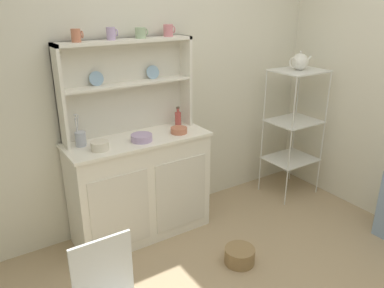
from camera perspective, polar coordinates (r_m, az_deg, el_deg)
name	(u,v)px	position (r m, az deg, el deg)	size (l,w,h in m)	color
wall_back	(159,80)	(3.32, -4.89, 9.49)	(3.84, 0.05, 2.50)	silver
hutch_cabinet	(140,186)	(3.22, -7.69, -6.19)	(1.15, 0.45, 0.87)	white
hutch_shelf_unit	(126,80)	(3.08, -9.82, 9.35)	(1.07, 0.18, 0.75)	silver
bakers_rack	(294,117)	(3.88, 14.96, 3.85)	(0.48, 0.39, 1.27)	silver
floor_basket	(240,256)	(3.08, 7.08, -16.12)	(0.23, 0.23, 0.13)	#93754C
cup_terracotta_0	(76,35)	(2.87, -16.81, 15.18)	(0.08, 0.07, 0.09)	#C67556
cup_lilac_1	(111,34)	(2.95, -11.90, 15.75)	(0.08, 0.07, 0.09)	#B79ECC
cup_sage_2	(141,33)	(3.04, -7.62, 16.05)	(0.10, 0.08, 0.08)	#9EB78E
cup_rose_3	(168,30)	(3.15, -3.52, 16.49)	(0.09, 0.08, 0.09)	#D17A84
bowl_mixing_large	(100,146)	(2.86, -13.53, -0.24)	(0.13, 0.13, 0.06)	silver
bowl_floral_medium	(142,138)	(2.98, -7.49, 0.94)	(0.17, 0.17, 0.05)	#B79ECC
bowl_cream_small	(179,130)	(3.13, -1.97, 2.05)	(0.13, 0.13, 0.05)	#C67556
jam_bottle	(178,118)	(3.29, -2.08, 3.82)	(0.05, 0.05, 0.17)	#B74C47
utensil_jar	(80,138)	(2.96, -16.22, 0.82)	(0.08, 0.08, 0.25)	#B2B7C6
porcelain_teapot	(300,62)	(3.76, 15.72, 11.68)	(0.24, 0.15, 0.17)	white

